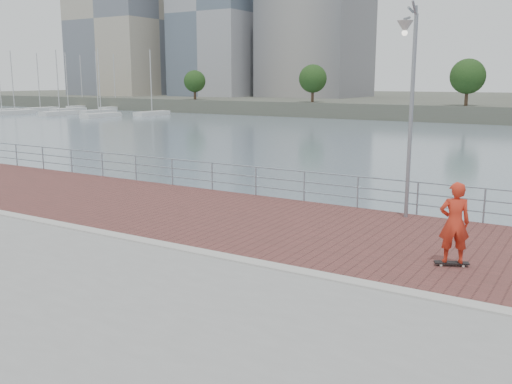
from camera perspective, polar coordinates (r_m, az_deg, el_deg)
The scene contains 9 objects.
water at distance 15.18m, azimuth -4.08°, elevation -13.60°, with size 400.00×400.00×0.00m, color slate.
seawall at distance 11.50m, azimuth -19.55°, elevation -17.29°, with size 40.00×24.00×2.00m, color gray.
brick_lane at distance 17.38m, azimuth 2.77°, elevation -3.30°, with size 40.00×6.80×0.02m, color brown.
curb at distance 14.45m, azimuth -4.19°, elevation -6.27°, with size 40.00×0.40×0.06m, color #B7B5AD.
guardrail at distance 20.21m, azimuth 7.46°, elevation 0.66°, with size 39.06×0.06×1.13m.
street_lamp at distance 17.96m, azimuth 15.02°, elevation 11.27°, with size 0.46×1.34×6.33m.
skateboard at distance 14.36m, azimuth 18.98°, elevation -6.72°, with size 0.81×0.51×0.09m.
skateboarder at distance 14.10m, azimuth 19.23°, elevation -2.91°, with size 0.71×0.46×1.94m, color red.
marina at distance 115.31m, azimuth -17.81°, elevation 7.80°, with size 32.13×27.53×11.38m.
Camera 1 is at (8.10, -11.14, 4.37)m, focal length 40.00 mm.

